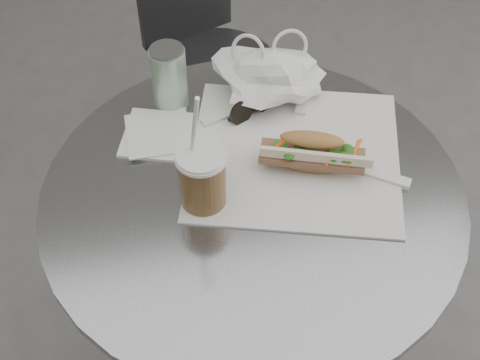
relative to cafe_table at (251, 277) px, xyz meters
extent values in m
cylinder|color=slate|center=(0.00, 0.00, -0.10)|extent=(0.08, 0.08, 0.71)
cylinder|color=slate|center=(0.00, 0.00, 0.26)|extent=(0.76, 0.76, 0.02)
cylinder|color=#2B2C2E|center=(0.05, 0.73, -0.46)|extent=(0.32, 0.32, 0.02)
cylinder|color=#2B2C2E|center=(0.05, 0.73, -0.25)|extent=(0.06, 0.06, 0.43)
cylinder|color=#2B2C2E|center=(0.05, 0.73, -0.04)|extent=(0.36, 0.36, 0.02)
cube|color=white|center=(0.10, 0.07, 0.28)|extent=(0.47, 0.46, 0.00)
ellipsoid|color=#B47044|center=(0.12, 0.03, 0.29)|extent=(0.25, 0.15, 0.02)
cube|color=brown|center=(0.12, 0.03, 0.31)|extent=(0.20, 0.12, 0.01)
ellipsoid|color=#B47044|center=(0.12, 0.04, 0.34)|extent=(0.25, 0.16, 0.04)
cylinder|color=olive|center=(-0.09, 0.00, 0.33)|extent=(0.08, 0.08, 0.11)
cylinder|color=white|center=(-0.09, 0.00, 0.39)|extent=(0.09, 0.09, 0.01)
cylinder|color=white|center=(-0.10, 0.00, 0.43)|extent=(0.02, 0.06, 0.20)
cylinder|color=black|center=(0.01, 0.18, 0.30)|extent=(0.05, 0.04, 0.05)
cylinder|color=black|center=(0.07, 0.21, 0.30)|extent=(0.05, 0.04, 0.05)
cube|color=black|center=(0.04, 0.20, 0.29)|extent=(0.02, 0.01, 0.00)
cube|color=white|center=(-0.15, 0.17, 0.28)|extent=(0.17, 0.17, 0.01)
cube|color=white|center=(-0.15, 0.17, 0.28)|extent=(0.12, 0.12, 0.00)
cylinder|color=#5C9F66|center=(-0.11, 0.26, 0.34)|extent=(0.07, 0.07, 0.13)
cylinder|color=slate|center=(-0.11, 0.26, 0.41)|extent=(0.07, 0.07, 0.00)
camera|label=1|loc=(-0.17, -0.75, 1.18)|focal=50.00mm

